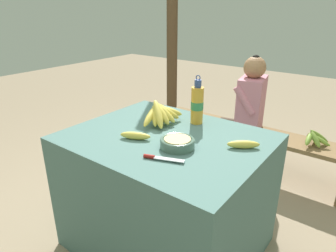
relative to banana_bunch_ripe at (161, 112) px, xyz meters
The scene contains 12 objects.
ground_plane 0.87m from the banana_bunch_ripe, 42.78° to the right, with size 12.00×12.00×0.00m, color gray.
market_counter 0.50m from the banana_bunch_ripe, 42.78° to the right, with size 1.12×0.90×0.77m.
banana_bunch_ripe is the anchor object (origin of this frame).
serving_bowl 0.36m from the banana_bunch_ripe, 37.58° to the right, with size 0.18×0.18×0.05m.
water_bottle 0.23m from the banana_bunch_ripe, 40.30° to the left, with size 0.08×0.08×0.31m.
loose_banana_front 0.28m from the banana_bunch_ripe, 82.84° to the right, with size 0.18×0.11×0.04m.
loose_banana_side 0.57m from the banana_bunch_ripe, ahead, with size 0.16×0.13×0.04m.
knife 0.48m from the banana_bunch_ripe, 53.48° to the right, with size 0.20×0.09×0.02m.
wooden_bench 1.23m from the banana_bunch_ripe, 80.88° to the left, with size 1.85×0.32×0.41m.
seated_vendor 1.09m from the banana_bunch_ripe, 83.40° to the left, with size 0.45×0.42×1.09m.
banana_bunch_green 1.37m from the banana_bunch_ripe, 56.89° to the left, with size 0.19×0.27×0.14m.
support_post_near 1.81m from the banana_bunch_ripe, 124.05° to the left, with size 0.12×0.12×2.59m.
Camera 1 is at (0.96, -1.25, 1.47)m, focal length 32.00 mm.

